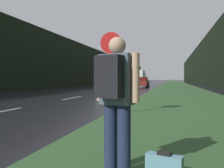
{
  "coord_description": "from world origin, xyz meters",
  "views": [
    {
      "loc": [
        6.35,
        -0.98,
        1.26
      ],
      "look_at": [
        2.54,
        14.07,
        0.92
      ],
      "focal_mm": 38.0,
      "sensor_mm": 36.0,
      "label": 1
    }
  ],
  "objects": [
    {
      "name": "delivery_truck",
      "position": [
        -2.06,
        63.11,
        1.87
      ],
      "size": [
        2.57,
        8.23,
        3.57
      ],
      "color": "gray",
      "rests_on": "ground_plane"
    },
    {
      "name": "grass_verge",
      "position": [
        7.11,
        40.0,
        0.01
      ],
      "size": [
        6.0,
        240.0,
        0.02
      ],
      "primitive_type": "cube",
      "color": "#33562D",
      "rests_on": "ground_plane"
    },
    {
      "name": "lane_stripe_e",
      "position": [
        0.0,
        27.47,
        0.0
      ],
      "size": [
        0.12,
        3.0,
        0.01
      ],
      "primitive_type": "cube",
      "color": "silver",
      "rests_on": "ground_plane"
    },
    {
      "name": "car_oncoming",
      "position": [
        -2.06,
        54.73,
        0.78
      ],
      "size": [
        1.95,
        4.76,
        1.55
      ],
      "color": "maroon",
      "rests_on": "ground_plane"
    },
    {
      "name": "lane_stripe_c",
      "position": [
        0.0,
        13.47,
        0.0
      ],
      "size": [
        0.12,
        3.0,
        0.01
      ],
      "primitive_type": "cube",
      "color": "silver",
      "rests_on": "ground_plane"
    },
    {
      "name": "car_passing_far",
      "position": [
        2.06,
        33.53,
        0.77
      ],
      "size": [
        2.01,
        4.29,
        1.52
      ],
      "rotation": [
        0.0,
        0.0,
        3.14
      ],
      "color": "maroon",
      "rests_on": "ground_plane"
    },
    {
      "name": "suitcase",
      "position": [
        6.26,
        2.02,
        0.16
      ],
      "size": [
        0.48,
        0.26,
        0.35
      ],
      "rotation": [
        0.0,
        0.0,
        -0.27
      ],
      "color": "#6093A8",
      "rests_on": "ground_plane"
    },
    {
      "name": "treeline_near_side",
      "position": [
        13.11,
        50.0,
        4.48
      ],
      "size": [
        2.0,
        140.0,
        8.95
      ],
      "primitive_type": "cube",
      "color": "black",
      "rests_on": "ground_plane"
    },
    {
      "name": "treeline_far_side",
      "position": [
        -10.11,
        50.0,
        3.75
      ],
      "size": [
        2.0,
        140.0,
        7.51
      ],
      "primitive_type": "cube",
      "color": "black",
      "rests_on": "ground_plane"
    },
    {
      "name": "lane_stripe_f",
      "position": [
        0.0,
        34.47,
        0.0
      ],
      "size": [
        0.12,
        3.0,
        0.01
      ],
      "primitive_type": "cube",
      "color": "silver",
      "rests_on": "ground_plane"
    },
    {
      "name": "car_passing_near",
      "position": [
        2.06,
        17.06,
        0.68
      ],
      "size": [
        1.95,
        4.49,
        1.33
      ],
      "rotation": [
        0.0,
        0.0,
        3.14
      ],
      "color": "#4C514C",
      "rests_on": "ground_plane"
    },
    {
      "name": "hitchhiker_with_backpack",
      "position": [
        5.64,
        2.04,
        1.04
      ],
      "size": [
        0.61,
        0.51,
        1.81
      ],
      "rotation": [
        0.0,
        0.0,
        -0.27
      ],
      "color": "#1E2847",
      "rests_on": "ground_plane"
    },
    {
      "name": "stop_sign",
      "position": [
        4.33,
        6.84,
        1.79
      ],
      "size": [
        0.74,
        0.07,
        2.85
      ],
      "color": "slate",
      "rests_on": "ground_plane"
    },
    {
      "name": "lane_stripe_d",
      "position": [
        0.0,
        20.47,
        0.0
      ],
      "size": [
        0.12,
        3.0,
        0.01
      ],
      "primitive_type": "cube",
      "color": "silver",
      "rests_on": "ground_plane"
    }
  ]
}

